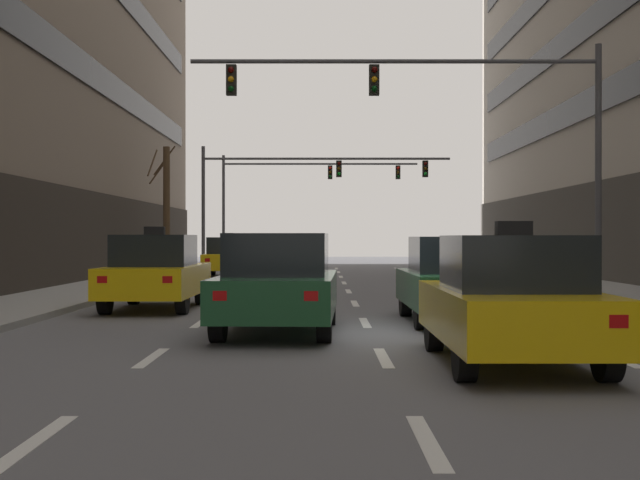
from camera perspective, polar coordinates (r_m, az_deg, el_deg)
ground_plane at (r=15.34m, az=3.13°, el=-6.09°), size 120.00×120.00×0.00m
lane_stripe_l1_s2 at (r=7.78m, az=-18.11°, el=-12.25°), size 0.16×2.00×0.01m
lane_stripe_l1_s3 at (r=12.56m, az=-11.01°, el=-7.48°), size 0.16×2.00×0.01m
lane_stripe_l1_s4 at (r=17.47m, az=-7.91°, el=-5.32°), size 0.16×2.00×0.01m
lane_stripe_l1_s5 at (r=22.41m, az=-6.18°, el=-4.10°), size 0.16×2.00×0.01m
lane_stripe_l1_s6 at (r=27.38m, az=-5.09°, el=-3.32°), size 0.16×2.00×0.01m
lane_stripe_l1_s7 at (r=32.35m, az=-4.33°, el=-2.78°), size 0.16×2.00×0.01m
lane_stripe_l1_s8 at (r=37.34m, az=-3.77°, el=-2.38°), size 0.16×2.00×0.01m
lane_stripe_l1_s9 at (r=42.32m, az=-3.35°, el=-2.08°), size 0.16×2.00×0.01m
lane_stripe_l1_s10 at (r=47.31m, az=-3.01°, el=-1.84°), size 0.16×2.00×0.01m
lane_stripe_l2_s2 at (r=7.47m, az=6.77°, el=-12.77°), size 0.16×2.00×0.01m
lane_stripe_l2_s3 at (r=12.37m, az=3.94°, el=-7.59°), size 0.16×2.00×0.01m
lane_stripe_l2_s4 at (r=17.33m, az=2.75°, el=-5.36°), size 0.16×2.00×0.01m
lane_stripe_l2_s5 at (r=22.31m, az=2.09°, el=-4.12°), size 0.16×2.00×0.01m
lane_stripe_l2_s6 at (r=27.29m, az=1.68°, el=-3.33°), size 0.16×2.00×0.01m
lane_stripe_l2_s7 at (r=32.28m, az=1.39°, el=-2.79°), size 0.16×2.00×0.01m
lane_stripe_l2_s8 at (r=37.27m, az=1.18°, el=-2.39°), size 0.16×2.00×0.01m
lane_stripe_l2_s9 at (r=42.27m, az=1.02°, el=-2.08°), size 0.16×2.00×0.01m
lane_stripe_l2_s10 at (r=47.26m, az=0.89°, el=-1.84°), size 0.16×2.00×0.01m
lane_stripe_l3_s3 at (r=13.00m, az=18.37°, el=-7.22°), size 0.16×2.00×0.01m
lane_stripe_l3_s4 at (r=17.79m, az=13.22°, el=-5.22°), size 0.16×2.00×0.01m
lane_stripe_l3_s5 at (r=22.66m, az=10.28°, el=-4.05°), size 0.16×2.00×0.01m
lane_stripe_l3_s6 at (r=27.58m, az=8.39°, el=-3.30°), size 0.16×2.00×0.01m
lane_stripe_l3_s7 at (r=32.53m, az=7.08°, el=-2.77°), size 0.16×2.00×0.01m
lane_stripe_l3_s8 at (r=37.49m, az=6.11°, el=-2.37°), size 0.16×2.00×0.01m
lane_stripe_l3_s9 at (r=42.46m, az=5.37°, el=-2.08°), size 0.16×2.00×0.01m
lane_stripe_l3_s10 at (r=47.43m, az=4.79°, el=-1.84°), size 0.16×2.00×0.01m
car_driving_0 at (r=17.46m, az=8.53°, el=-2.60°), size 1.91×4.51×1.69m
taxi_driving_1 at (r=37.31m, az=-6.12°, el=-1.13°), size 1.95×4.49×1.85m
taxi_driving_2 at (r=20.80m, az=-10.75°, el=-2.08°), size 1.97×4.64×1.92m
car_driving_3 at (r=15.36m, az=-2.88°, el=-2.87°), size 2.12×4.72×1.74m
taxi_driving_4 at (r=11.81m, az=12.09°, el=-3.89°), size 1.91×4.54×1.89m
traffic_signal_0 at (r=24.94m, az=8.61°, el=8.21°), size 11.40×0.35×6.89m
traffic_signal_1 at (r=45.03m, az=-1.83°, el=3.91°), size 12.69×0.35×6.18m
traffic_signal_2 at (r=54.47m, az=-1.93°, el=3.62°), size 12.07×0.34×6.60m
street_tree_0 at (r=39.09m, az=-10.10°, el=2.09°), size 1.05×1.32×5.60m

